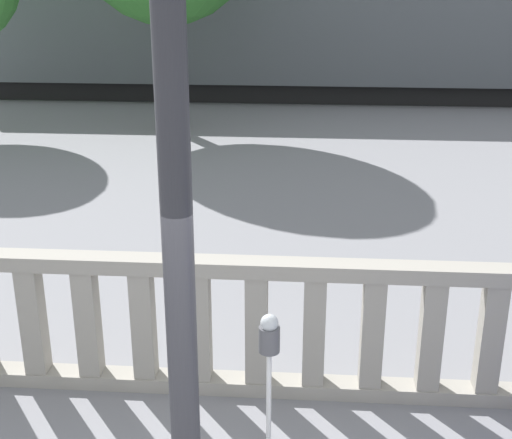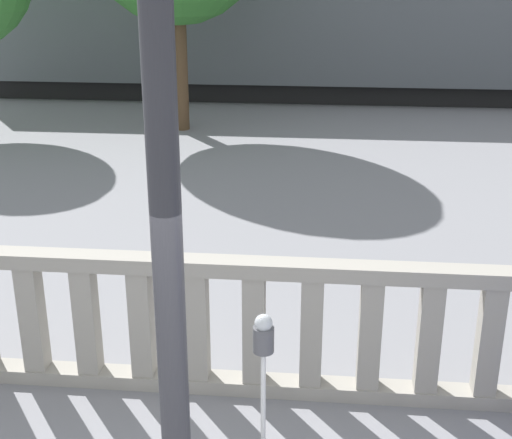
# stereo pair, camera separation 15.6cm
# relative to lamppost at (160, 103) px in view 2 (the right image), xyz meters

# --- Properties ---
(balustrade) EXTENTS (15.81, 0.24, 1.36)m
(balustrade) POSITION_rel_lamppost_xyz_m (0.33, 1.91, -2.47)
(balustrade) COLOR gray
(balustrade) RESTS_ON ground
(lamppost) EXTENTS (0.43, 0.43, 6.24)m
(lamppost) POSITION_rel_lamppost_xyz_m (0.00, 0.00, 0.00)
(lamppost) COLOR #2D2D33
(lamppost) RESTS_ON ground
(parking_meter) EXTENTS (0.17, 0.17, 1.33)m
(parking_meter) POSITION_rel_lamppost_xyz_m (0.50, 0.96, -2.08)
(parking_meter) COLOR silver
(parking_meter) RESTS_ON ground
(train_near) EXTENTS (25.40, 3.05, 4.53)m
(train_near) POSITION_rel_lamppost_xyz_m (3.94, 16.83, -1.09)
(train_near) COLOR black
(train_near) RESTS_ON ground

